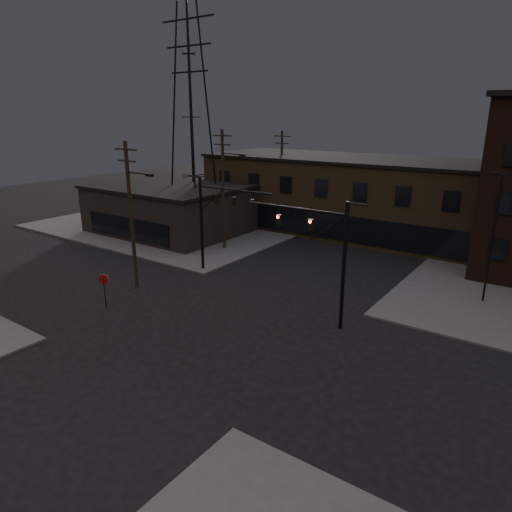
% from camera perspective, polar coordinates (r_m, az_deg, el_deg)
% --- Properties ---
extents(ground, '(140.00, 140.00, 0.00)m').
position_cam_1_polar(ground, '(29.03, -5.28, -8.89)').
color(ground, black).
rests_on(ground, ground).
extents(sidewalk_nw, '(30.00, 30.00, 0.15)m').
position_cam_1_polar(sidewalk_nw, '(58.54, -7.78, 4.59)').
color(sidewalk_nw, '#474744').
rests_on(sidewalk_nw, ground).
extents(building_row, '(40.00, 12.00, 8.00)m').
position_cam_1_polar(building_row, '(51.39, 15.37, 6.84)').
color(building_row, '#4A3B27').
rests_on(building_row, ground).
extents(building_left, '(16.00, 12.00, 5.00)m').
position_cam_1_polar(building_left, '(52.49, -10.74, 5.69)').
color(building_left, black).
rests_on(building_left, ground).
extents(traffic_signal_near, '(7.12, 0.24, 8.00)m').
position_cam_1_polar(traffic_signal_near, '(27.99, 8.91, 0.81)').
color(traffic_signal_near, black).
rests_on(traffic_signal_near, ground).
extents(traffic_signal_far, '(7.12, 0.24, 8.00)m').
position_cam_1_polar(traffic_signal_far, '(37.33, -5.41, 5.21)').
color(traffic_signal_far, black).
rests_on(traffic_signal_far, ground).
extents(stop_sign, '(0.72, 0.33, 2.48)m').
position_cam_1_polar(stop_sign, '(32.60, -18.48, -3.23)').
color(stop_sign, black).
rests_on(stop_sign, ground).
extents(utility_pole_near, '(3.70, 0.28, 11.00)m').
position_cam_1_polar(utility_pole_near, '(34.96, -15.31, 5.28)').
color(utility_pole_near, black).
rests_on(utility_pole_near, ground).
extents(utility_pole_mid, '(3.70, 0.28, 11.50)m').
position_cam_1_polar(utility_pole_mid, '(44.01, -4.06, 8.55)').
color(utility_pole_mid, black).
rests_on(utility_pole_mid, ground).
extents(utility_pole_far, '(2.20, 0.28, 11.00)m').
position_cam_1_polar(utility_pole_far, '(54.34, 3.19, 9.87)').
color(utility_pole_far, black).
rests_on(utility_pole_far, ground).
extents(transmission_tower, '(7.00, 7.00, 25.00)m').
position_cam_1_polar(transmission_tower, '(51.50, -8.10, 16.82)').
color(transmission_tower, black).
rests_on(transmission_tower, ground).
extents(lot_light_a, '(1.50, 0.28, 9.14)m').
position_cam_1_polar(lot_light_a, '(34.67, 27.63, 3.21)').
color(lot_light_a, black).
rests_on(lot_light_a, ground).
extents(car_crossing, '(3.82, 5.48, 1.71)m').
position_cam_1_polar(car_crossing, '(48.11, 18.40, 2.04)').
color(car_crossing, black).
rests_on(car_crossing, ground).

